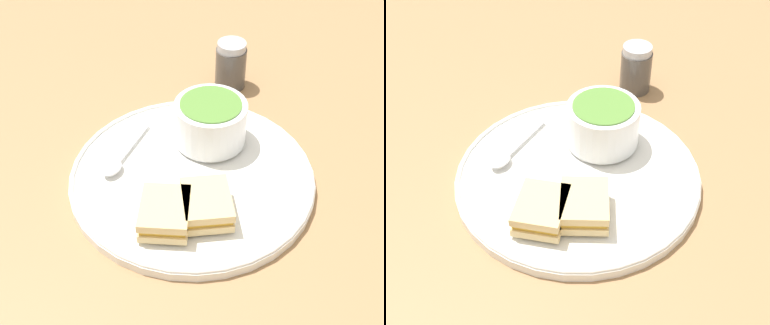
% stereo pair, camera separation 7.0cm
% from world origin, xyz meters
% --- Properties ---
extents(ground_plane, '(2.40, 2.40, 0.00)m').
position_xyz_m(ground_plane, '(0.00, 0.00, 0.00)').
color(ground_plane, '#9E754C').
extents(plate, '(0.33, 0.33, 0.02)m').
position_xyz_m(plate, '(0.00, 0.00, 0.01)').
color(plate, white).
rests_on(plate, ground_plane).
extents(soup_bowl, '(0.10, 0.10, 0.06)m').
position_xyz_m(soup_bowl, '(0.07, 0.00, 0.05)').
color(soup_bowl, white).
rests_on(soup_bowl, plate).
extents(spoon, '(0.12, 0.03, 0.01)m').
position_xyz_m(spoon, '(-0.02, 0.10, 0.02)').
color(spoon, silver).
rests_on(spoon, plate).
extents(sandwich_half_near, '(0.09, 0.08, 0.03)m').
position_xyz_m(sandwich_half_near, '(-0.09, 0.00, 0.03)').
color(sandwich_half_near, '#DBBC7F').
rests_on(sandwich_half_near, plate).
extents(sandwich_half_far, '(0.09, 0.08, 0.03)m').
position_xyz_m(sandwich_half_far, '(-0.06, -0.04, 0.03)').
color(sandwich_half_far, '#DBBC7F').
rests_on(sandwich_half_far, plate).
extents(salt_shaker, '(0.05, 0.05, 0.08)m').
position_xyz_m(salt_shaker, '(0.23, 0.02, 0.04)').
color(salt_shaker, '#4C4742').
rests_on(salt_shaker, ground_plane).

